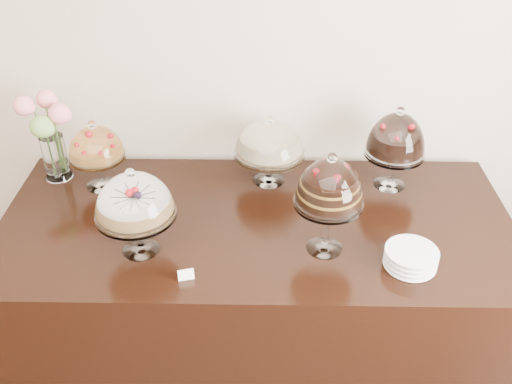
{
  "coord_description": "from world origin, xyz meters",
  "views": [
    {
      "loc": [
        0.36,
        0.5,
        2.38
      ],
      "look_at": [
        0.33,
        2.4,
        1.08
      ],
      "focal_mm": 40.0,
      "sensor_mm": 36.0,
      "label": 1
    }
  ],
  "objects_px": {
    "cake_stand_dark_choco": "(396,138)",
    "plate_stack": "(411,258)",
    "cake_stand_fruit_tart": "(96,146)",
    "flower_vase": "(49,133)",
    "cake_stand_sugar_sponge": "(134,200)",
    "cake_stand_choco_layer": "(330,187)",
    "display_counter": "(256,296)",
    "cake_stand_cheesecake": "(269,142)"
  },
  "relations": [
    {
      "from": "cake_stand_dark_choco",
      "to": "plate_stack",
      "type": "distance_m",
      "value": 0.61
    },
    {
      "from": "cake_stand_fruit_tart",
      "to": "flower_vase",
      "type": "bearing_deg",
      "value": 163.65
    },
    {
      "from": "cake_stand_dark_choco",
      "to": "cake_stand_fruit_tart",
      "type": "relative_size",
      "value": 1.19
    },
    {
      "from": "cake_stand_sugar_sponge",
      "to": "cake_stand_choco_layer",
      "type": "distance_m",
      "value": 0.74
    },
    {
      "from": "plate_stack",
      "to": "flower_vase",
      "type": "bearing_deg",
      "value": 158.61
    },
    {
      "from": "display_counter",
      "to": "cake_stand_sugar_sponge",
      "type": "xyz_separation_m",
      "value": [
        -0.46,
        -0.2,
        0.69
      ]
    },
    {
      "from": "cake_stand_cheesecake",
      "to": "cake_stand_fruit_tart",
      "type": "bearing_deg",
      "value": -175.9
    },
    {
      "from": "display_counter",
      "to": "flower_vase",
      "type": "height_order",
      "value": "flower_vase"
    },
    {
      "from": "cake_stand_cheesecake",
      "to": "plate_stack",
      "type": "relative_size",
      "value": 1.71
    },
    {
      "from": "cake_stand_choco_layer",
      "to": "cake_stand_dark_choco",
      "type": "xyz_separation_m",
      "value": [
        0.34,
        0.47,
        -0.05
      ]
    },
    {
      "from": "cake_stand_sugar_sponge",
      "to": "cake_stand_cheesecake",
      "type": "height_order",
      "value": "cake_stand_sugar_sponge"
    },
    {
      "from": "cake_stand_choco_layer",
      "to": "flower_vase",
      "type": "distance_m",
      "value": 1.33
    },
    {
      "from": "cake_stand_cheesecake",
      "to": "cake_stand_fruit_tart",
      "type": "distance_m",
      "value": 0.78
    },
    {
      "from": "cake_stand_sugar_sponge",
      "to": "plate_stack",
      "type": "distance_m",
      "value": 1.08
    },
    {
      "from": "cake_stand_sugar_sponge",
      "to": "cake_stand_fruit_tart",
      "type": "height_order",
      "value": "cake_stand_sugar_sponge"
    },
    {
      "from": "display_counter",
      "to": "plate_stack",
      "type": "distance_m",
      "value": 0.82
    },
    {
      "from": "cake_stand_choco_layer",
      "to": "cake_stand_fruit_tart",
      "type": "relative_size",
      "value": 1.31
    },
    {
      "from": "display_counter",
      "to": "plate_stack",
      "type": "height_order",
      "value": "plate_stack"
    },
    {
      "from": "cake_stand_cheesecake",
      "to": "plate_stack",
      "type": "distance_m",
      "value": 0.82
    },
    {
      "from": "cake_stand_dark_choco",
      "to": "cake_stand_cheesecake",
      "type": "bearing_deg",
      "value": 177.19
    },
    {
      "from": "cake_stand_sugar_sponge",
      "to": "cake_stand_fruit_tart",
      "type": "xyz_separation_m",
      "value": [
        -0.27,
        0.46,
        -0.03
      ]
    },
    {
      "from": "display_counter",
      "to": "cake_stand_sugar_sponge",
      "type": "height_order",
      "value": "cake_stand_sugar_sponge"
    },
    {
      "from": "display_counter",
      "to": "plate_stack",
      "type": "relative_size",
      "value": 11.16
    },
    {
      "from": "cake_stand_sugar_sponge",
      "to": "cake_stand_dark_choco",
      "type": "relative_size",
      "value": 0.95
    },
    {
      "from": "cake_stand_cheesecake",
      "to": "cake_stand_dark_choco",
      "type": "height_order",
      "value": "cake_stand_dark_choco"
    },
    {
      "from": "cake_stand_cheesecake",
      "to": "cake_stand_dark_choco",
      "type": "distance_m",
      "value": 0.57
    },
    {
      "from": "cake_stand_cheesecake",
      "to": "flower_vase",
      "type": "bearing_deg",
      "value": 179.37
    },
    {
      "from": "plate_stack",
      "to": "cake_stand_choco_layer",
      "type": "bearing_deg",
      "value": 162.64
    },
    {
      "from": "display_counter",
      "to": "cake_stand_cheesecake",
      "type": "distance_m",
      "value": 0.73
    },
    {
      "from": "display_counter",
      "to": "cake_stand_dark_choco",
      "type": "distance_m",
      "value": 0.98
    },
    {
      "from": "display_counter",
      "to": "cake_stand_sugar_sponge",
      "type": "distance_m",
      "value": 0.85
    },
    {
      "from": "cake_stand_cheesecake",
      "to": "flower_vase",
      "type": "height_order",
      "value": "flower_vase"
    },
    {
      "from": "cake_stand_choco_layer",
      "to": "plate_stack",
      "type": "bearing_deg",
      "value": -17.36
    },
    {
      "from": "cake_stand_sugar_sponge",
      "to": "flower_vase",
      "type": "xyz_separation_m",
      "value": [
        -0.49,
        0.53,
        -0.0
      ]
    },
    {
      "from": "cake_stand_cheesecake",
      "to": "plate_stack",
      "type": "xyz_separation_m",
      "value": [
        0.54,
        -0.6,
        -0.17
      ]
    },
    {
      "from": "cake_stand_dark_choco",
      "to": "flower_vase",
      "type": "xyz_separation_m",
      "value": [
        -1.57,
        0.04,
        -0.01
      ]
    },
    {
      "from": "display_counter",
      "to": "cake_stand_choco_layer",
      "type": "distance_m",
      "value": 0.81
    },
    {
      "from": "cake_stand_choco_layer",
      "to": "cake_stand_cheesecake",
      "type": "height_order",
      "value": "cake_stand_choco_layer"
    },
    {
      "from": "flower_vase",
      "to": "cake_stand_cheesecake",
      "type": "bearing_deg",
      "value": -0.63
    },
    {
      "from": "cake_stand_sugar_sponge",
      "to": "cake_stand_dark_choco",
      "type": "bearing_deg",
      "value": 24.48
    },
    {
      "from": "cake_stand_choco_layer",
      "to": "flower_vase",
      "type": "height_order",
      "value": "cake_stand_choco_layer"
    },
    {
      "from": "cake_stand_fruit_tart",
      "to": "flower_vase",
      "type": "height_order",
      "value": "flower_vase"
    }
  ]
}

